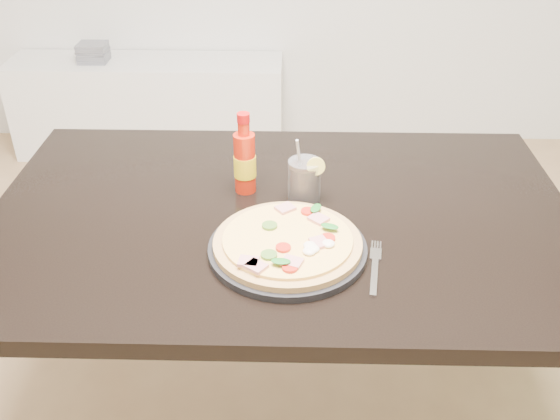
{
  "coord_description": "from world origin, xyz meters",
  "views": [
    {
      "loc": [
        -0.03,
        -1.0,
        1.55
      ],
      "look_at": [
        -0.06,
        0.14,
        0.83
      ],
      "focal_mm": 40.0,
      "sensor_mm": 36.0,
      "label": 1
    }
  ],
  "objects_px": {
    "plate": "(288,249)",
    "pizza": "(288,242)",
    "dining_table": "(281,240)",
    "hot_sauce_bottle": "(245,161)",
    "fork": "(375,265)",
    "cola_cup": "(304,181)",
    "media_console": "(150,107)"
  },
  "relations": [
    {
      "from": "plate",
      "to": "pizza",
      "type": "bearing_deg",
      "value": -52.68
    },
    {
      "from": "dining_table",
      "to": "plate",
      "type": "bearing_deg",
      "value": -83.9
    },
    {
      "from": "hot_sauce_bottle",
      "to": "fork",
      "type": "distance_m",
      "value": 0.43
    },
    {
      "from": "cola_cup",
      "to": "media_console",
      "type": "height_order",
      "value": "cola_cup"
    },
    {
      "from": "plate",
      "to": "pizza",
      "type": "relative_size",
      "value": 1.07
    },
    {
      "from": "pizza",
      "to": "fork",
      "type": "distance_m",
      "value": 0.19
    },
    {
      "from": "cola_cup",
      "to": "fork",
      "type": "bearing_deg",
      "value": -61.39
    },
    {
      "from": "fork",
      "to": "dining_table",
      "type": "bearing_deg",
      "value": 141.92
    },
    {
      "from": "pizza",
      "to": "fork",
      "type": "height_order",
      "value": "pizza"
    },
    {
      "from": "plate",
      "to": "media_console",
      "type": "bearing_deg",
      "value": 111.01
    },
    {
      "from": "pizza",
      "to": "hot_sauce_bottle",
      "type": "xyz_separation_m",
      "value": [
        -0.11,
        0.26,
        0.06
      ]
    },
    {
      "from": "fork",
      "to": "media_console",
      "type": "xyz_separation_m",
      "value": [
        -0.94,
        2.02,
        -0.5
      ]
    },
    {
      "from": "hot_sauce_bottle",
      "to": "cola_cup",
      "type": "relative_size",
      "value": 1.21
    },
    {
      "from": "pizza",
      "to": "hot_sauce_bottle",
      "type": "bearing_deg",
      "value": 112.89
    },
    {
      "from": "dining_table",
      "to": "pizza",
      "type": "xyz_separation_m",
      "value": [
        0.02,
        -0.16,
        0.11
      ]
    },
    {
      "from": "hot_sauce_bottle",
      "to": "media_console",
      "type": "distance_m",
      "value": 1.92
    },
    {
      "from": "plate",
      "to": "cola_cup",
      "type": "bearing_deg",
      "value": 80.41
    },
    {
      "from": "pizza",
      "to": "hot_sauce_bottle",
      "type": "distance_m",
      "value": 0.29
    },
    {
      "from": "plate",
      "to": "fork",
      "type": "bearing_deg",
      "value": -14.63
    },
    {
      "from": "plate",
      "to": "hot_sauce_bottle",
      "type": "xyz_separation_m",
      "value": [
        -0.11,
        0.26,
        0.07
      ]
    },
    {
      "from": "hot_sauce_bottle",
      "to": "media_console",
      "type": "xyz_separation_m",
      "value": [
        -0.65,
        1.71,
        -0.58
      ]
    },
    {
      "from": "hot_sauce_bottle",
      "to": "cola_cup",
      "type": "bearing_deg",
      "value": -15.19
    },
    {
      "from": "dining_table",
      "to": "hot_sauce_bottle",
      "type": "distance_m",
      "value": 0.21
    },
    {
      "from": "pizza",
      "to": "media_console",
      "type": "xyz_separation_m",
      "value": [
        -0.76,
        1.97,
        -0.53
      ]
    },
    {
      "from": "cola_cup",
      "to": "fork",
      "type": "xyz_separation_m",
      "value": [
        0.15,
        -0.27,
        -0.05
      ]
    },
    {
      "from": "hot_sauce_bottle",
      "to": "cola_cup",
      "type": "distance_m",
      "value": 0.16
    },
    {
      "from": "hot_sauce_bottle",
      "to": "fork",
      "type": "bearing_deg",
      "value": -46.46
    },
    {
      "from": "plate",
      "to": "media_console",
      "type": "height_order",
      "value": "plate"
    },
    {
      "from": "cola_cup",
      "to": "media_console",
      "type": "xyz_separation_m",
      "value": [
        -0.79,
        1.75,
        -0.55
      ]
    },
    {
      "from": "plate",
      "to": "hot_sauce_bottle",
      "type": "relative_size",
      "value": 1.65
    },
    {
      "from": "dining_table",
      "to": "hot_sauce_bottle",
      "type": "bearing_deg",
      "value": 133.06
    },
    {
      "from": "dining_table",
      "to": "media_console",
      "type": "relative_size",
      "value": 1.0
    }
  ]
}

